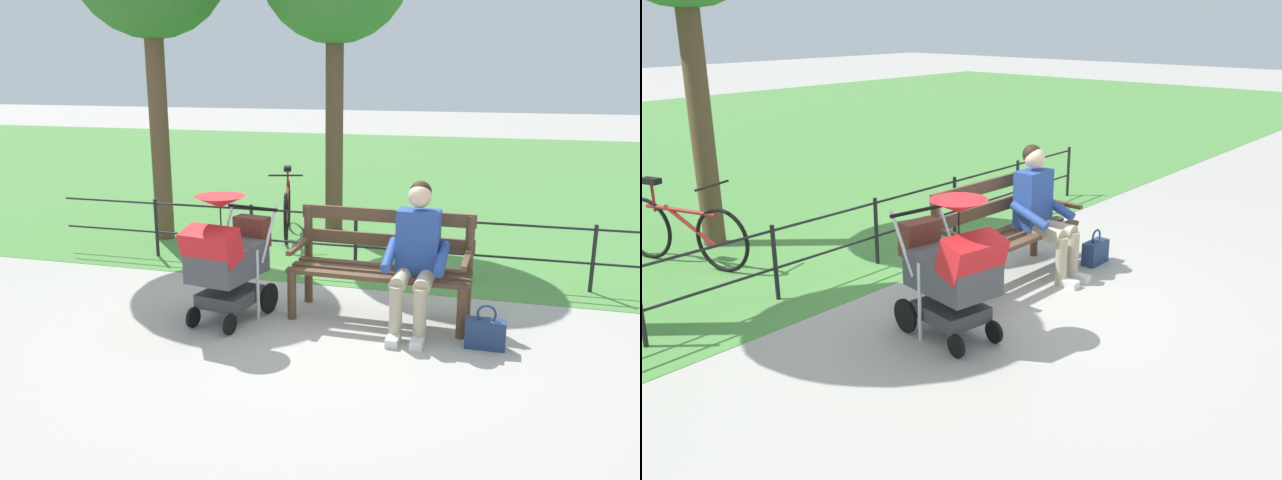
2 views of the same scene
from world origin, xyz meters
The scene contains 7 objects.
ground_plane centered at (0.00, 0.00, 0.00)m, with size 60.00×60.00×0.00m, color #ADA89E.
park_bench centered at (-0.51, -0.12, 0.53)m, with size 1.61×0.64×0.96m.
person_on_bench centered at (-0.84, 0.11, 0.68)m, with size 0.54×0.74×1.28m.
stroller centered at (0.77, 0.38, 0.59)m, with size 0.64×0.95×1.15m.
handbag centered at (-1.46, 0.37, 0.13)m, with size 0.32×0.14×0.37m.
park_fence centered at (-0.27, -1.33, 0.42)m, with size 7.33×0.04×0.70m.
bicycle centered at (1.28, -2.81, 0.36)m, with size 0.60×1.60×0.89m.
Camera 2 is at (4.49, 3.62, 2.45)m, focal length 38.46 mm.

